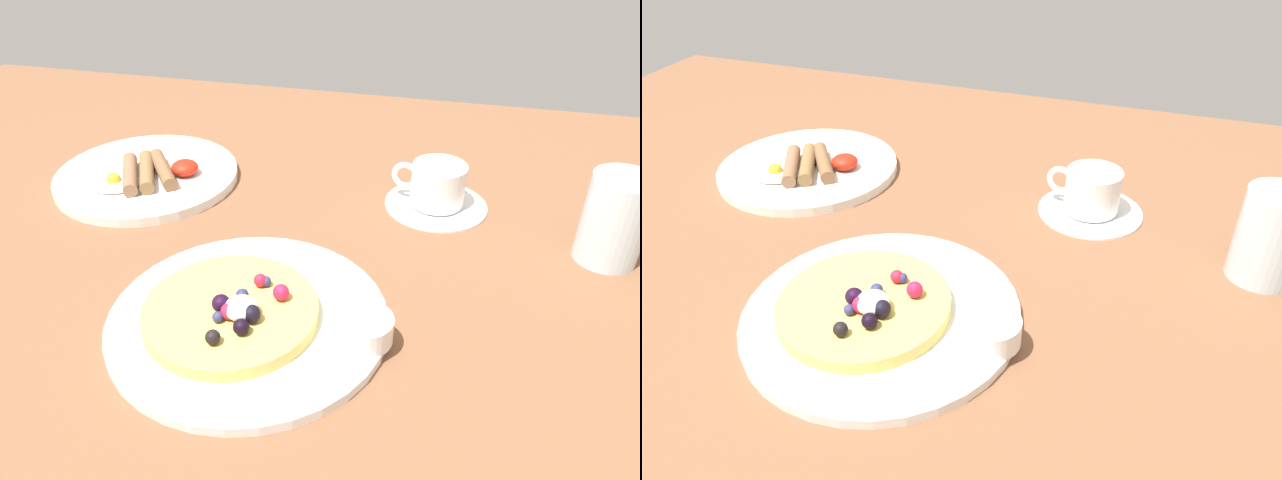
{
  "view_description": "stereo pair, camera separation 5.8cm",
  "coord_description": "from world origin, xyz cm",
  "views": [
    {
      "loc": [
        14.33,
        -52.37,
        42.06
      ],
      "look_at": [
        1.07,
        2.83,
        4.0
      ],
      "focal_mm": 33.63,
      "sensor_mm": 36.0,
      "label": 1
    },
    {
      "loc": [
        19.93,
        -50.72,
        42.06
      ],
      "look_at": [
        1.07,
        2.83,
        4.0
      ],
      "focal_mm": 33.63,
      "sensor_mm": 36.0,
      "label": 2
    }
  ],
  "objects": [
    {
      "name": "breakfast_plate",
      "position": [
        -28.88,
        18.2,
        0.69
      ],
      "size": [
        26.47,
        26.47,
        1.38
      ],
      "primitive_type": "cylinder",
      "color": "white",
      "rests_on": "ground_plane"
    },
    {
      "name": "coffee_cup",
      "position": [
        13.03,
        20.6,
        3.53
      ],
      "size": [
        10.22,
        7.3,
        5.6
      ],
      "color": "white",
      "rests_on": "coffee_saucer"
    },
    {
      "name": "syrup_ramekin",
      "position": [
        8.32,
        -8.98,
        2.49
      ],
      "size": [
        5.76,
        5.76,
        2.68
      ],
      "color": "white",
      "rests_on": "pancake_plate"
    },
    {
      "name": "water_glass",
      "position": [
        33.82,
        12.92,
        5.44
      ],
      "size": [
        7.33,
        7.33,
        10.88
      ],
      "primitive_type": "cylinder",
      "color": "silver",
      "rests_on": "ground_plane"
    },
    {
      "name": "coffee_saucer",
      "position": [
        13.2,
        20.56,
        0.31
      ],
      "size": [
        13.93,
        13.93,
        0.62
      ],
      "primitive_type": "cylinder",
      "color": "white",
      "rests_on": "ground_plane"
    },
    {
      "name": "pancake_plate",
      "position": [
        -3.92,
        -8.22,
        0.55
      ],
      "size": [
        29.1,
        29.1,
        1.11
      ],
      "primitive_type": "cylinder",
      "color": "white",
      "rests_on": "ground_plane"
    },
    {
      "name": "ground_plane",
      "position": [
        0.0,
        0.0,
        -1.5
      ],
      "size": [
        171.77,
        122.4,
        3.0
      ],
      "primitive_type": "cube",
      "color": "brown"
    },
    {
      "name": "pancake_with_berries",
      "position": [
        -5.29,
        -9.16,
        2.06
      ],
      "size": [
        18.05,
        18.05,
        3.55
      ],
      "color": "#D1B757",
      "rests_on": "pancake_plate"
    },
    {
      "name": "fried_breakfast",
      "position": [
        -27.69,
        16.34,
        2.28
      ],
      "size": [
        14.3,
        12.32,
        2.37
      ],
      "color": "brown",
      "rests_on": "breakfast_plate"
    }
  ]
}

